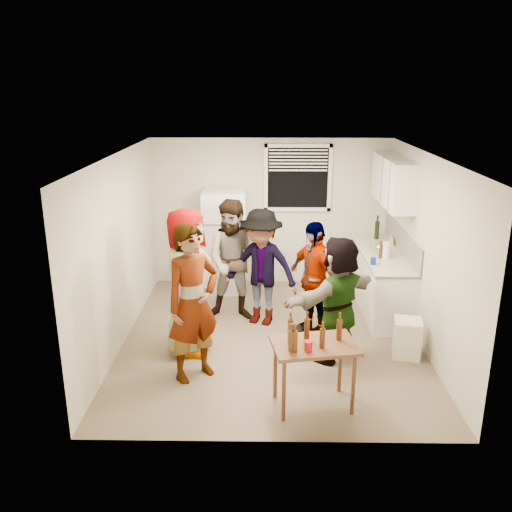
{
  "coord_description": "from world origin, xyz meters",
  "views": [
    {
      "loc": [
        -0.11,
        -6.75,
        3.35
      ],
      "look_at": [
        -0.21,
        0.13,
        1.15
      ],
      "focal_mm": 38.0,
      "sensor_mm": 36.0,
      "label": 1
    }
  ],
  "objects_px": {
    "beer_bottle_counter": "(380,258)",
    "kettle": "(380,253)",
    "wine_bottle": "(376,239)",
    "blue_cup": "(373,265)",
    "refrigerator": "(225,241)",
    "guest_grey": "(190,350)",
    "guest_black": "(312,332)",
    "trash_bin": "(407,338)",
    "guest_orange": "(335,357)",
    "guest_stripe": "(196,375)",
    "red_cup": "(308,351)",
    "guest_back_left": "(236,318)",
    "guest_back_right": "(261,322)",
    "serving_table": "(312,405)",
    "beer_bottle_table": "(322,348)"
  },
  "relations": [
    {
      "from": "guest_black",
      "to": "guest_orange",
      "type": "xyz_separation_m",
      "value": [
        0.24,
        -0.75,
        0.0
      ]
    },
    {
      "from": "refrigerator",
      "to": "kettle",
      "type": "xyz_separation_m",
      "value": [
        2.4,
        -0.79,
        0.05
      ]
    },
    {
      "from": "refrigerator",
      "to": "beer_bottle_counter",
      "type": "relative_size",
      "value": 8.4
    },
    {
      "from": "wine_bottle",
      "to": "guest_black",
      "type": "relative_size",
      "value": 0.18
    },
    {
      "from": "wine_bottle",
      "to": "blue_cup",
      "type": "bearing_deg",
      "value": -102.97
    },
    {
      "from": "beer_bottle_table",
      "to": "guest_grey",
      "type": "distance_m",
      "value": 2.21
    },
    {
      "from": "wine_bottle",
      "to": "beer_bottle_counter",
      "type": "height_order",
      "value": "wine_bottle"
    },
    {
      "from": "guest_black",
      "to": "wine_bottle",
      "type": "bearing_deg",
      "value": 110.0
    },
    {
      "from": "trash_bin",
      "to": "kettle",
      "type": "bearing_deg",
      "value": 92.72
    },
    {
      "from": "beer_bottle_table",
      "to": "red_cup",
      "type": "height_order",
      "value": "beer_bottle_table"
    },
    {
      "from": "blue_cup",
      "to": "refrigerator",
      "type": "bearing_deg",
      "value": 148.44
    },
    {
      "from": "serving_table",
      "to": "red_cup",
      "type": "xyz_separation_m",
      "value": [
        -0.08,
        -0.16,
        0.74
      ]
    },
    {
      "from": "guest_stripe",
      "to": "guest_back_left",
      "type": "bearing_deg",
      "value": 36.82
    },
    {
      "from": "refrigerator",
      "to": "trash_bin",
      "type": "bearing_deg",
      "value": -43.5
    },
    {
      "from": "red_cup",
      "to": "guest_orange",
      "type": "bearing_deg",
      "value": 69.51
    },
    {
      "from": "kettle",
      "to": "beer_bottle_table",
      "type": "xyz_separation_m",
      "value": [
        -1.15,
        -2.8,
        -0.16
      ]
    },
    {
      "from": "wine_bottle",
      "to": "kettle",
      "type": "bearing_deg",
      "value": -97.24
    },
    {
      "from": "kettle",
      "to": "guest_grey",
      "type": "bearing_deg",
      "value": -149.25
    },
    {
      "from": "wine_bottle",
      "to": "guest_grey",
      "type": "relative_size",
      "value": 0.15
    },
    {
      "from": "kettle",
      "to": "beer_bottle_counter",
      "type": "distance_m",
      "value": 0.27
    },
    {
      "from": "kettle",
      "to": "trash_bin",
      "type": "distance_m",
      "value": 1.69
    },
    {
      "from": "wine_bottle",
      "to": "beer_bottle_counter",
      "type": "distance_m",
      "value": 1.06
    },
    {
      "from": "beer_bottle_counter",
      "to": "guest_grey",
      "type": "relative_size",
      "value": 0.11
    },
    {
      "from": "guest_back_left",
      "to": "guest_back_right",
      "type": "bearing_deg",
      "value": -17.93
    },
    {
      "from": "kettle",
      "to": "blue_cup",
      "type": "height_order",
      "value": "kettle"
    },
    {
      "from": "wine_bottle",
      "to": "beer_bottle_counter",
      "type": "relative_size",
      "value": 1.45
    },
    {
      "from": "blue_cup",
      "to": "red_cup",
      "type": "xyz_separation_m",
      "value": [
        -1.09,
        -2.3,
        -0.16
      ]
    },
    {
      "from": "trash_bin",
      "to": "guest_back_left",
      "type": "bearing_deg",
      "value": 152.83
    },
    {
      "from": "beer_bottle_counter",
      "to": "kettle",
      "type": "bearing_deg",
      "value": 79.28
    },
    {
      "from": "refrigerator",
      "to": "guest_orange",
      "type": "height_order",
      "value": "refrigerator"
    },
    {
      "from": "trash_bin",
      "to": "red_cup",
      "type": "height_order",
      "value": "red_cup"
    },
    {
      "from": "guest_orange",
      "to": "guest_stripe",
      "type": "bearing_deg",
      "value": -24.83
    },
    {
      "from": "wine_bottle",
      "to": "trash_bin",
      "type": "height_order",
      "value": "wine_bottle"
    },
    {
      "from": "guest_stripe",
      "to": "guest_grey",
      "type": "bearing_deg",
      "value": 62.86
    },
    {
      "from": "beer_bottle_counter",
      "to": "guest_back_left",
      "type": "distance_m",
      "value": 2.31
    },
    {
      "from": "blue_cup",
      "to": "wine_bottle",
      "type": "bearing_deg",
      "value": 77.03
    },
    {
      "from": "blue_cup",
      "to": "guest_back_right",
      "type": "distance_m",
      "value": 1.82
    },
    {
      "from": "guest_black",
      "to": "guest_grey",
      "type": "bearing_deg",
      "value": -105.51
    },
    {
      "from": "guest_black",
      "to": "trash_bin",
      "type": "bearing_deg",
      "value": 24.4
    },
    {
      "from": "wine_bottle",
      "to": "guest_back_right",
      "type": "relative_size",
      "value": 0.17
    },
    {
      "from": "wine_bottle",
      "to": "guest_back_left",
      "type": "xyz_separation_m",
      "value": [
        -2.28,
        -1.19,
        -0.9
      ]
    },
    {
      "from": "guest_stripe",
      "to": "red_cup",
      "type": "bearing_deg",
      "value": -71.19
    },
    {
      "from": "refrigerator",
      "to": "serving_table",
      "type": "distance_m",
      "value": 3.78
    },
    {
      "from": "serving_table",
      "to": "guest_orange",
      "type": "bearing_deg",
      "value": 70.48
    },
    {
      "from": "refrigerator",
      "to": "guest_black",
      "type": "bearing_deg",
      "value": -51.38
    },
    {
      "from": "wine_bottle",
      "to": "guest_stripe",
      "type": "bearing_deg",
      "value": -132.8
    },
    {
      "from": "guest_grey",
      "to": "trash_bin",
      "type": "bearing_deg",
      "value": -81.74
    },
    {
      "from": "guest_black",
      "to": "serving_table",
      "type": "bearing_deg",
      "value": -39.03
    },
    {
      "from": "kettle",
      "to": "trash_bin",
      "type": "xyz_separation_m",
      "value": [
        0.07,
        -1.56,
        -0.65
      ]
    },
    {
      "from": "blue_cup",
      "to": "red_cup",
      "type": "height_order",
      "value": "blue_cup"
    }
  ]
}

